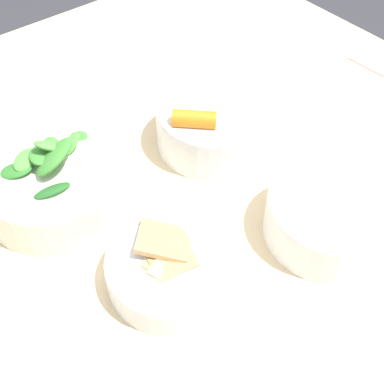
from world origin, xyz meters
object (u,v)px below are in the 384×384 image
Objects in this scene: bowl_carrots at (213,124)px; bowl_beans_hotdog at (331,216)px; bowl_greens at (55,179)px; bowl_cookies at (171,267)px.

bowl_carrots reaches higher than bowl_beans_hotdog.
bowl_beans_hotdog is (0.21, 0.00, -0.01)m from bowl_carrots.
bowl_cookies is at bearing 10.99° from bowl_greens.
bowl_carrots is 1.01× the size of bowl_beans_hotdog.
bowl_greens is 1.31× the size of bowl_cookies.
bowl_beans_hotdog is at bearing 1.17° from bowl_carrots.
bowl_beans_hotdog is 0.19m from bowl_cookies.
bowl_cookies is at bearing -108.78° from bowl_beans_hotdog.
bowl_greens is at bearing -101.05° from bowl_carrots.
bowl_cookies is (-0.06, -0.18, -0.01)m from bowl_beans_hotdog.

